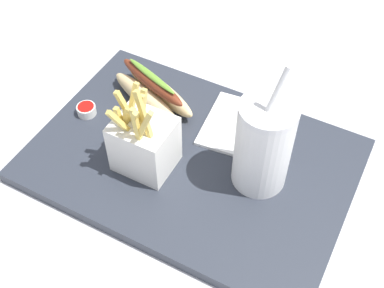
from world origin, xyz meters
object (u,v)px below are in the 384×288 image
(hot_dog_1, at_px, (153,92))
(ketchup_cup_1, at_px, (88,108))
(fries_basket, at_px, (144,143))
(soda_cup, at_px, (263,145))
(napkin_stack, at_px, (244,127))

(hot_dog_1, bearing_deg, ketchup_cup_1, -140.37)
(fries_basket, xyz_separation_m, hot_dog_1, (-0.06, 0.12, -0.02))
(fries_basket, bearing_deg, hot_dog_1, 115.96)
(soda_cup, xyz_separation_m, ketchup_cup_1, (-0.31, -0.01, -0.07))
(fries_basket, height_order, ketchup_cup_1, fries_basket)
(hot_dog_1, distance_m, napkin_stack, 0.17)
(fries_basket, bearing_deg, soda_cup, 18.90)
(ketchup_cup_1, bearing_deg, hot_dog_1, 39.63)
(soda_cup, relative_size, napkin_stack, 1.73)
(hot_dog_1, xyz_separation_m, ketchup_cup_1, (-0.09, -0.07, -0.02))
(soda_cup, height_order, fries_basket, soda_cup)
(hot_dog_1, bearing_deg, fries_basket, -64.04)
(hot_dog_1, height_order, napkin_stack, hot_dog_1)
(hot_dog_1, relative_size, napkin_stack, 1.38)
(fries_basket, distance_m, hot_dog_1, 0.14)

